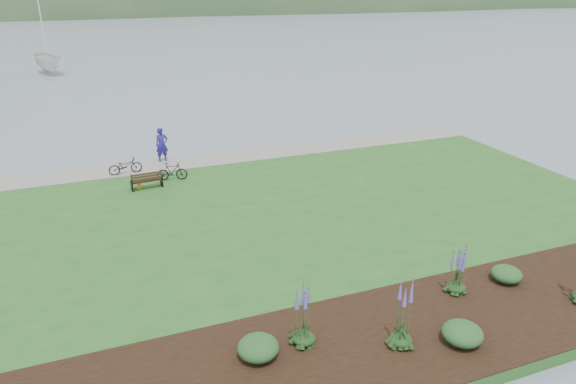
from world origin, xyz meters
The scene contains 17 objects.
ground centered at (0.00, 0.00, 0.00)m, with size 600.00×600.00×0.00m, color slate.
lawn centered at (0.00, -2.00, 0.20)m, with size 34.00×20.00×0.40m, color #23591F.
shoreline_path centered at (0.00, 6.90, 0.42)m, with size 34.00×2.20×0.03m, color gray.
garden_bed centered at (3.00, -9.80, 0.42)m, with size 24.00×4.40×0.04m, color black.
far_hillside centered at (20.00, 170.00, 0.00)m, with size 580.00×80.00×38.00m, color #2D4D2B, non-canonical shape.
park_bench centered at (-2.76, 3.74, 0.84)m, with size 1.47×0.70×0.89m.
person centered at (-1.47, 7.50, 1.49)m, with size 0.80×0.55×2.19m, color navy.
bicycle_a centered at (-3.53, 6.20, 0.83)m, with size 1.64×0.57×0.86m, color black.
bicycle_b centered at (-1.46, 4.48, 0.84)m, with size 1.47×0.43×0.89m, color black.
sailboat centered at (-8.57, 43.66, 0.00)m, with size 9.91×10.09×26.12m, color silver.
pannier centered at (-3.10, 3.98, 0.55)m, with size 0.18×0.29×0.31m, color gold.
echium_0 centered at (2.18, -10.21, 1.27)m, with size 0.62×0.62×2.18m.
echium_1 centered at (5.17, -8.64, 1.17)m, with size 0.62×0.62×1.75m.
echium_4 centered at (-0.20, -9.24, 1.34)m, with size 0.62×0.62×2.20m.
shrub_0 centered at (-1.50, -9.29, 0.71)m, with size 1.09×1.09×0.54m, color #1E4C21.
shrub_1 centered at (3.77, -10.70, 0.71)m, with size 1.09×1.09×0.55m, color #1E4C21.
shrub_2 centered at (7.10, -8.71, 0.68)m, with size 0.98×0.98×0.49m, color #1E4C21.
Camera 1 is at (-4.61, -19.51, 9.39)m, focal length 32.00 mm.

